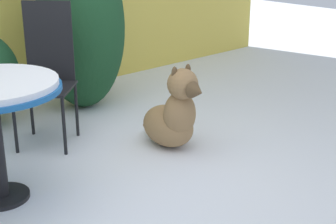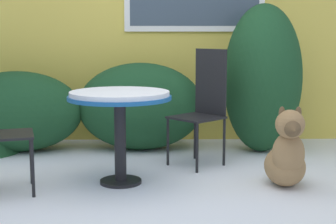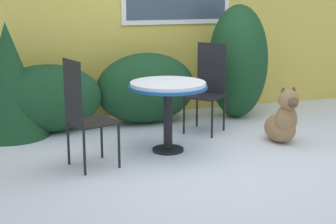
# 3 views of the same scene
# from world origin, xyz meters

# --- Properties ---
(ground_plane) EXTENTS (16.00, 16.00, 0.00)m
(ground_plane) POSITION_xyz_m (0.00, 0.00, 0.00)
(ground_plane) COLOR white
(shrub_left) EXTENTS (1.29, 0.71, 0.80)m
(shrub_left) POSITION_xyz_m (-1.48, 1.63, 0.40)
(shrub_left) COLOR #194223
(shrub_left) RESTS_ON ground_plane
(shrub_middle) EXTENTS (1.26, 0.70, 0.88)m
(shrub_middle) POSITION_xyz_m (-0.26, 1.68, 0.44)
(shrub_middle) COLOR #194223
(shrub_middle) RESTS_ON ground_plane
(shrub_right) EXTENTS (0.77, 0.75, 1.46)m
(shrub_right) POSITION_xyz_m (0.95, 1.58, 0.73)
(shrub_right) COLOR #194223
(shrub_right) RESTS_ON ground_plane
(evergreen_bush) EXTENTS (0.87, 0.87, 1.30)m
(evergreen_bush) POSITION_xyz_m (-1.89, 1.61, 0.65)
(evergreen_bush) COLOR #194223
(evergreen_bush) RESTS_ON ground_plane
(patio_table) EXTENTS (0.80, 0.80, 0.73)m
(patio_table) POSITION_xyz_m (-0.38, 0.49, 0.62)
(patio_table) COLOR black
(patio_table) RESTS_ON ground_plane
(patio_chair_near_table) EXTENTS (0.55, 0.55, 1.03)m
(patio_chair_near_table) POSITION_xyz_m (0.32, 1.09, 0.54)
(patio_chair_near_table) COLOR black
(patio_chair_near_table) RESTS_ON ground_plane
(patio_chair_far_side) EXTENTS (0.48, 0.48, 1.03)m
(patio_chair_far_side) POSITION_xyz_m (-1.28, 0.24, 0.54)
(patio_chair_far_side) COLOR black
(patio_chair_far_side) RESTS_ON ground_plane
(dog) EXTENTS (0.35, 0.68, 0.64)m
(dog) POSITION_xyz_m (0.90, 0.36, 0.24)
(dog) COLOR #937047
(dog) RESTS_ON ground_plane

